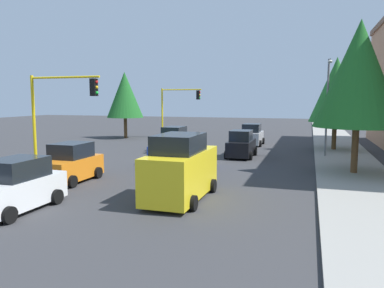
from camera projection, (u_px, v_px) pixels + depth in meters
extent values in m
plane|color=#353538|center=(186.00, 160.00, 25.64)|extent=(120.00, 120.00, 0.00)
cube|color=gray|center=(343.00, 156.00, 27.19)|extent=(80.00, 4.00, 0.15)
cube|color=silver|center=(19.00, 204.00, 14.91)|extent=(2.20, 0.36, 0.01)
cone|color=silver|center=(41.00, 196.00, 16.14)|extent=(0.01, 1.10, 1.10)
cylinder|color=yellow|center=(34.00, 123.00, 21.89)|extent=(0.18, 0.18, 5.58)
cylinder|color=yellow|center=(64.00, 77.00, 20.89)|extent=(0.12, 4.50, 0.12)
cube|color=black|center=(94.00, 87.00, 20.39)|extent=(0.36, 0.32, 0.96)
sphere|color=red|center=(97.00, 82.00, 20.30)|extent=(0.18, 0.18, 0.18)
sphere|color=yellow|center=(97.00, 87.00, 20.34)|extent=(0.18, 0.18, 0.18)
sphere|color=green|center=(97.00, 93.00, 20.37)|extent=(0.18, 0.18, 0.18)
cylinder|color=yellow|center=(162.00, 113.00, 40.82)|extent=(0.18, 0.18, 5.38)
cylinder|color=yellow|center=(181.00, 90.00, 39.83)|extent=(0.12, 4.50, 0.12)
cube|color=black|center=(198.00, 95.00, 39.33)|extent=(0.36, 0.32, 0.96)
sphere|color=red|center=(200.00, 92.00, 39.24)|extent=(0.18, 0.18, 0.18)
sphere|color=yellow|center=(200.00, 95.00, 39.28)|extent=(0.18, 0.18, 0.18)
sphere|color=green|center=(200.00, 98.00, 39.32)|extent=(0.18, 0.18, 0.18)
cylinder|color=slate|center=(327.00, 109.00, 26.23)|extent=(0.14, 0.14, 7.00)
cylinder|color=slate|center=(330.00, 61.00, 24.98)|extent=(1.80, 0.10, 0.10)
ellipsoid|color=silver|center=(330.00, 61.00, 24.15)|extent=(0.56, 0.28, 0.20)
cylinder|color=brown|center=(126.00, 127.00, 40.16)|extent=(0.36, 0.36, 2.44)
cone|color=#1E6023|center=(125.00, 95.00, 39.74)|extent=(3.90, 3.90, 4.88)
cylinder|color=brown|center=(334.00, 135.00, 30.03)|extent=(0.36, 0.36, 2.58)
cone|color=#28752D|center=(336.00, 90.00, 29.59)|extent=(4.13, 4.13, 5.16)
cylinder|color=brown|center=(355.00, 149.00, 20.41)|extent=(0.36, 0.36, 2.88)
cone|color=#1E6023|center=(359.00, 74.00, 19.91)|extent=(4.61, 4.61, 5.77)
cube|color=yellow|center=(181.00, 173.00, 15.57)|extent=(4.80, 1.90, 1.85)
cube|color=black|center=(179.00, 143.00, 15.19)|extent=(2.50, 1.67, 0.76)
cylinder|color=black|center=(172.00, 183.00, 17.38)|extent=(0.60, 0.20, 0.60)
cylinder|color=black|center=(213.00, 186.00, 16.77)|extent=(0.60, 0.20, 0.60)
cylinder|color=black|center=(145.00, 199.00, 14.56)|extent=(0.60, 0.20, 0.60)
cylinder|color=black|center=(193.00, 203.00, 13.95)|extent=(0.60, 0.20, 0.60)
cube|color=#1E7238|center=(173.00, 142.00, 30.21)|extent=(4.09, 1.73, 1.05)
cube|color=black|center=(174.00, 131.00, 30.30)|extent=(2.13, 1.52, 0.76)
cylinder|color=black|center=(179.00, 150.00, 28.78)|extent=(0.60, 0.20, 0.60)
cylinder|color=black|center=(157.00, 149.00, 29.34)|extent=(0.60, 0.20, 0.60)
cylinder|color=black|center=(189.00, 146.00, 31.18)|extent=(0.60, 0.20, 0.60)
cylinder|color=black|center=(169.00, 145.00, 31.74)|extent=(0.60, 0.20, 0.60)
cube|color=blue|center=(182.00, 155.00, 23.55)|extent=(1.62, 4.13, 1.05)
cube|color=black|center=(179.00, 140.00, 23.51)|extent=(1.43, 2.15, 0.76)
cylinder|color=black|center=(205.00, 160.00, 24.04)|extent=(0.20, 0.60, 0.60)
cylinder|color=black|center=(197.00, 164.00, 22.39)|extent=(0.20, 0.60, 0.60)
cylinder|color=black|center=(168.00, 158.00, 24.81)|extent=(0.20, 0.60, 0.60)
cylinder|color=black|center=(158.00, 162.00, 23.16)|extent=(0.20, 0.60, 0.60)
cube|color=orange|center=(70.00, 168.00, 18.91)|extent=(3.64, 1.78, 1.05)
cube|color=black|center=(71.00, 150.00, 18.98)|extent=(1.89, 1.56, 0.76)
cylinder|color=black|center=(73.00, 182.00, 17.61)|extent=(0.60, 0.20, 0.60)
cylinder|color=black|center=(40.00, 179.00, 18.18)|extent=(0.60, 0.20, 0.60)
cylinder|color=black|center=(98.00, 173.00, 19.74)|extent=(0.60, 0.20, 0.60)
cylinder|color=black|center=(68.00, 171.00, 20.31)|extent=(0.60, 0.20, 0.60)
cube|color=#B2B5BA|center=(252.00, 138.00, 34.04)|extent=(3.60, 1.72, 1.05)
cube|color=black|center=(252.00, 128.00, 33.76)|extent=(1.87, 1.51, 0.76)
cylinder|color=black|center=(244.00, 140.00, 35.42)|extent=(0.60, 0.20, 0.60)
cylinder|color=black|center=(263.00, 141.00, 34.86)|extent=(0.60, 0.20, 0.60)
cylinder|color=black|center=(240.00, 143.00, 33.30)|extent=(0.60, 0.20, 0.60)
cylinder|color=black|center=(260.00, 144.00, 32.75)|extent=(0.60, 0.20, 0.60)
cube|color=black|center=(241.00, 148.00, 26.93)|extent=(3.64, 1.62, 1.05)
cube|color=black|center=(241.00, 136.00, 26.65)|extent=(1.89, 1.42, 0.76)
cylinder|color=black|center=(233.00, 150.00, 28.30)|extent=(0.60, 0.20, 0.60)
cylinder|color=black|center=(255.00, 151.00, 27.78)|extent=(0.60, 0.20, 0.60)
cylinder|color=black|center=(226.00, 155.00, 26.17)|extent=(0.60, 0.20, 0.60)
cylinder|color=black|center=(251.00, 156.00, 25.65)|extent=(0.60, 0.20, 0.60)
cube|color=white|center=(14.00, 193.00, 13.93)|extent=(4.02, 1.80, 1.05)
cube|color=black|center=(16.00, 168.00, 14.01)|extent=(2.09, 1.58, 0.76)
cylinder|color=black|center=(9.00, 215.00, 12.51)|extent=(0.60, 0.20, 0.60)
cylinder|color=black|center=(57.00, 197.00, 14.87)|extent=(0.60, 0.20, 0.60)
cylinder|color=black|center=(18.00, 193.00, 15.45)|extent=(0.60, 0.20, 0.60)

